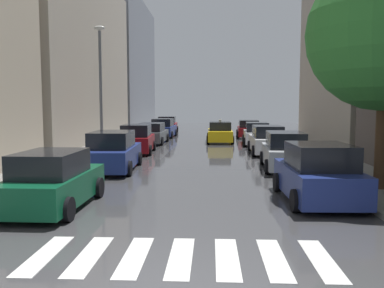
# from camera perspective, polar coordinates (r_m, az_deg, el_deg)

# --- Properties ---
(ground_plane) EXTENTS (28.00, 72.00, 0.04)m
(ground_plane) POSITION_cam_1_polar(r_m,az_deg,el_deg) (30.27, 1.57, -0.12)
(ground_plane) COLOR #3C3C3F
(sidewalk_left) EXTENTS (3.00, 72.00, 0.15)m
(sidewalk_left) POSITION_cam_1_polar(r_m,az_deg,el_deg) (31.07, -10.50, 0.11)
(sidewalk_left) COLOR gray
(sidewalk_left) RESTS_ON ground
(sidewalk_right) EXTENTS (3.00, 72.00, 0.15)m
(sidewalk_right) POSITION_cam_1_polar(r_m,az_deg,el_deg) (30.83, 13.74, 0.00)
(sidewalk_right) COLOR gray
(sidewalk_right) RESTS_ON ground
(crosswalk_stripes) EXTENTS (5.85, 2.20, 0.01)m
(crosswalk_stripes) POSITION_cam_1_polar(r_m,az_deg,el_deg) (8.24, -1.58, -15.52)
(crosswalk_stripes) COLOR silver
(crosswalk_stripes) RESTS_ON ground
(building_left_mid) EXTENTS (6.00, 20.15, 13.19)m
(building_left_mid) POSITION_cam_1_polar(r_m,az_deg,el_deg) (33.94, -17.64, 11.42)
(building_left_mid) COLOR #9E9384
(building_left_mid) RESTS_ON ground
(building_left_far) EXTENTS (6.00, 19.30, 15.82)m
(building_left_far) POSITION_cam_1_polar(r_m,az_deg,el_deg) (54.05, -9.88, 10.71)
(building_left_far) COLOR slate
(building_left_far) RESTS_ON ground
(building_right_mid) EXTENTS (6.00, 12.89, 12.76)m
(building_right_mid) POSITION_cam_1_polar(r_m,az_deg,el_deg) (30.62, 23.05, 11.51)
(building_right_mid) COLOR #9E9384
(building_right_mid) RESTS_ON ground
(parked_car_left_nearest) EXTENTS (2.04, 4.16, 1.65)m
(parked_car_left_nearest) POSITION_cam_1_polar(r_m,az_deg,el_deg) (12.35, -18.81, -4.99)
(parked_car_left_nearest) COLOR #0C4C2D
(parked_car_left_nearest) RESTS_ON ground
(parked_car_left_second) EXTENTS (2.27, 4.75, 1.77)m
(parked_car_left_second) POSITION_cam_1_polar(r_m,az_deg,el_deg) (18.72, -10.98, -1.13)
(parked_car_left_second) COLOR navy
(parked_car_left_second) RESTS_ON ground
(parked_car_left_third) EXTENTS (2.19, 4.14, 1.75)m
(parked_car_left_third) POSITION_cam_1_polar(r_m,az_deg,el_deg) (25.15, -7.72, 0.58)
(parked_car_left_third) COLOR maroon
(parked_car_left_third) RESTS_ON ground
(parked_car_left_fourth) EXTENTS (2.25, 4.63, 1.58)m
(parked_car_left_fourth) POSITION_cam_1_polar(r_m,az_deg,el_deg) (31.23, -5.63, 1.44)
(parked_car_left_fourth) COLOR #474C51
(parked_car_left_fourth) RESTS_ON ground
(parked_car_left_fifth) EXTENTS (2.26, 4.44, 1.69)m
(parked_car_left_fifth) POSITION_cam_1_polar(r_m,az_deg,el_deg) (37.12, -4.04, 2.17)
(parked_car_left_fifth) COLOR navy
(parked_car_left_fifth) RESTS_ON ground
(parked_car_left_sixth) EXTENTS (2.20, 4.26, 1.72)m
(parked_car_left_sixth) POSITION_cam_1_polar(r_m,az_deg,el_deg) (42.74, -3.47, 2.63)
(parked_car_left_sixth) COLOR maroon
(parked_car_left_sixth) RESTS_ON ground
(parked_car_right_nearest) EXTENTS (2.25, 4.10, 1.79)m
(parked_car_right_nearest) POSITION_cam_1_polar(r_m,az_deg,el_deg) (13.08, 17.20, -4.11)
(parked_car_right_nearest) COLOR navy
(parked_car_right_nearest) RESTS_ON ground
(parked_car_right_second) EXTENTS (2.17, 4.57, 1.73)m
(parked_car_right_second) POSITION_cam_1_polar(r_m,az_deg,el_deg) (19.18, 12.80, -1.07)
(parked_car_right_second) COLOR #B2B7BF
(parked_car_right_second) RESTS_ON ground
(parked_car_right_third) EXTENTS (2.08, 4.67, 1.70)m
(parked_car_right_third) POSITION_cam_1_polar(r_m,az_deg,el_deg) (25.06, 10.43, 0.48)
(parked_car_right_third) COLOR silver
(parked_car_right_third) RESTS_ON ground
(parked_car_right_fourth) EXTENTS (2.15, 4.58, 1.65)m
(parked_car_right_fourth) POSITION_cam_1_polar(r_m,az_deg,el_deg) (30.56, 9.00, 1.36)
(parked_car_right_fourth) COLOR silver
(parked_car_right_fourth) RESTS_ON ground
(parked_car_right_fifth) EXTENTS (2.24, 4.08, 1.57)m
(parked_car_right_fifth) POSITION_cam_1_polar(r_m,az_deg,el_deg) (36.99, 7.88, 2.04)
(parked_car_right_fifth) COLOR maroon
(parked_car_right_fifth) RESTS_ON ground
(taxi_midroad) EXTENTS (2.08, 4.55, 1.81)m
(taxi_midroad) POSITION_cam_1_polar(r_m,az_deg,el_deg) (32.07, 3.92, 1.59)
(taxi_midroad) COLOR yellow
(taxi_midroad) RESTS_ON ground
(lamp_post_left) EXTENTS (0.60, 0.28, 7.10)m
(lamp_post_left) POSITION_cam_1_polar(r_m,az_deg,el_deg) (23.40, -12.65, 8.52)
(lamp_post_left) COLOR #595B60
(lamp_post_left) RESTS_ON sidewalk_left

